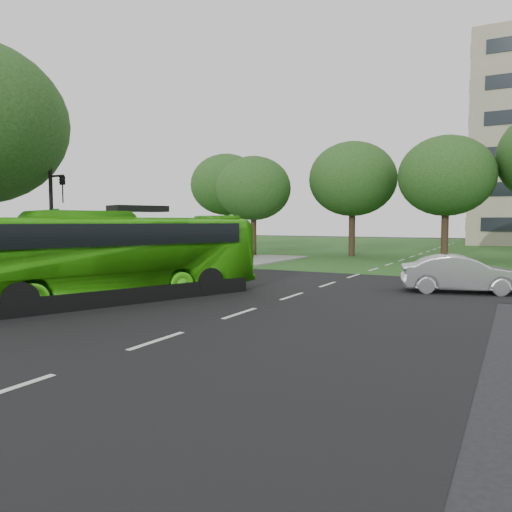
# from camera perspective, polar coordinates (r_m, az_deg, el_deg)

# --- Properties ---
(ground) EXTENTS (160.00, 160.00, 0.00)m
(ground) POSITION_cam_1_polar(r_m,az_deg,el_deg) (13.88, -5.98, -7.95)
(ground) COLOR black
(ground) RESTS_ON ground
(street_surfaces) EXTENTS (120.00, 120.00, 0.15)m
(street_surfaces) POSITION_cam_1_polar(r_m,az_deg,el_deg) (35.06, 14.64, -0.78)
(street_surfaces) COLOR black
(street_surfaces) RESTS_ON ground
(tree_park_a) EXTENTS (6.16, 6.16, 8.18)m
(tree_park_a) POSITION_cam_1_polar(r_m,az_deg,el_deg) (41.28, -0.28, 7.73)
(tree_park_a) COLOR black
(tree_park_a) RESTS_ON ground
(tree_park_b) EXTENTS (7.10, 7.10, 9.31)m
(tree_park_b) POSITION_cam_1_polar(r_m,az_deg,el_deg) (41.71, 10.98, 8.62)
(tree_park_b) COLOR black
(tree_park_b) RESTS_ON ground
(tree_park_c) EXTENTS (6.77, 6.77, 8.99)m
(tree_park_c) POSITION_cam_1_polar(r_m,az_deg,el_deg) (38.69, 20.92, 8.53)
(tree_park_c) COLOR black
(tree_park_c) RESTS_ON ground
(tree_park_f) EXTENTS (7.16, 7.16, 9.56)m
(tree_park_f) POSITION_cam_1_polar(r_m,az_deg,el_deg) (50.38, -3.40, 8.13)
(tree_park_f) COLOR black
(tree_park_f) RESTS_ON ground
(bus) EXTENTS (6.77, 11.74, 3.22)m
(bus) POSITION_cam_1_polar(r_m,az_deg,el_deg) (18.78, -16.37, -0.00)
(bus) COLOR #3DB812
(bus) RESTS_ON ground
(sedan) EXTENTS (4.86, 2.74, 1.52)m
(sedan) POSITION_cam_1_polar(r_m,az_deg,el_deg) (21.57, 22.40, -1.92)
(sedan) COLOR #BBBAC0
(sedan) RESTS_ON ground
(traffic_light) EXTENTS (0.81, 0.23, 5.08)m
(traffic_light) POSITION_cam_1_polar(r_m,az_deg,el_deg) (20.57, -22.04, 4.04)
(traffic_light) COLOR black
(traffic_light) RESTS_ON ground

